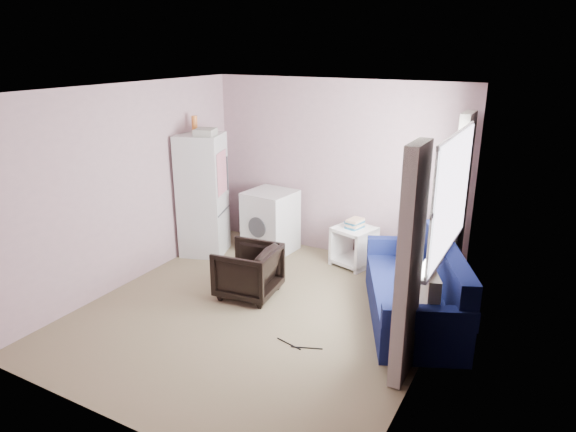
% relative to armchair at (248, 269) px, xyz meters
% --- Properties ---
extents(room, '(3.84, 4.24, 2.54)m').
position_rel_armchair_xyz_m(room, '(0.36, -0.30, 0.90)').
color(room, '#7C6D51').
rests_on(room, ground).
extents(armchair, '(0.71, 0.75, 0.70)m').
position_rel_armchair_xyz_m(armchair, '(0.00, 0.00, 0.00)').
color(armchair, black).
rests_on(armchair, ground).
extents(fridge, '(0.77, 0.76, 1.99)m').
position_rel_armchair_xyz_m(fridge, '(-1.31, 0.86, 0.54)').
color(fridge, '#BBBBBB').
rests_on(fridge, ground).
extents(washing_machine, '(0.70, 0.70, 0.91)m').
position_rel_armchair_xyz_m(washing_machine, '(-0.49, 1.37, 0.13)').
color(washing_machine, '#BBBBBB').
rests_on(washing_machine, ground).
extents(side_table, '(0.61, 0.61, 0.67)m').
position_rel_armchair_xyz_m(side_table, '(0.79, 1.47, -0.03)').
color(side_table, white).
rests_on(side_table, ground).
extents(sofa, '(1.60, 2.13, 0.87)m').
position_rel_armchair_xyz_m(sofa, '(1.97, 0.41, -0.03)').
color(sofa, '#11194D').
rests_on(sofa, ground).
extents(window_dressing, '(0.17, 2.62, 2.18)m').
position_rel_armchair_xyz_m(window_dressing, '(2.13, 0.39, 0.76)').
color(window_dressing, white).
rests_on(window_dressing, ground).
extents(floor_cables, '(0.50, 0.13, 0.01)m').
position_rel_armchair_xyz_m(floor_cables, '(1.06, -0.72, -0.34)').
color(floor_cables, black).
rests_on(floor_cables, ground).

